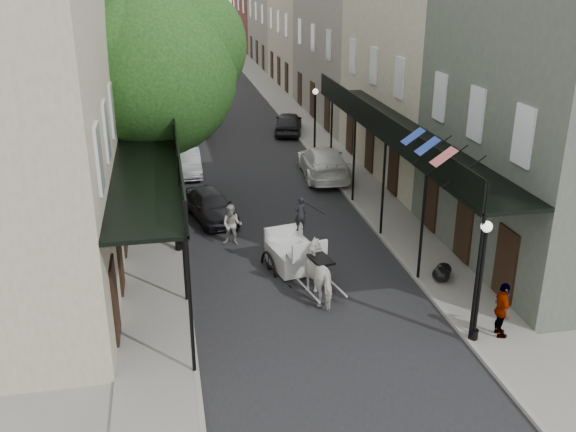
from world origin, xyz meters
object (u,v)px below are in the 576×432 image
lamppost_right_near (480,280)px  pedestrian_walking (232,225)px  car_right_near (323,162)px  car_left_mid (188,163)px  carriage (289,235)px  car_left_far (190,120)px  pedestrian_sidewalk_left (141,140)px  horse (322,273)px  car_left_near (211,205)px  car_right_far (288,123)px  lamppost_left (176,202)px  tree_near (163,65)px  pedestrian_sidewalk_right (502,310)px  lamppost_right_far (315,120)px  tree_far (159,42)px

lamppost_right_near → pedestrian_walking: size_ratio=2.24×
car_right_near → car_left_mid: bearing=-10.4°
carriage → car_left_far: (-2.44, 20.93, -0.43)m
pedestrian_sidewalk_left → horse: bearing=102.3°
lamppost_right_near → car_left_mid: 19.31m
car_left_near → car_right_far: (6.20, 14.02, 0.05)m
lamppost_left → carriage: (3.94, -1.80, -0.89)m
tree_near → car_right_far: 16.24m
lamppost_left → car_right_near: size_ratio=0.69×
car_left_mid → lamppost_right_near: bearing=-67.8°
car_left_mid → car_right_near: car_right_near is taller
car_left_near → car_left_far: 15.95m
pedestrian_sidewalk_left → car_right_far: pedestrian_sidewalk_left is taller
car_left_far → car_right_near: 12.73m
lamppost_left → carriage: 4.43m
pedestrian_walking → pedestrian_sidewalk_right: size_ratio=0.96×
lamppost_right_far → car_right_near: 4.23m
tree_near → car_left_near: 6.13m
tree_far → pedestrian_walking: 18.66m
pedestrian_sidewalk_right → car_left_mid: bearing=35.7°
lamppost_right_near → lamppost_left: (-8.20, 8.00, 0.00)m
lamppost_right_far → car_left_mid: (-7.35, -2.20, -1.43)m
car_left_far → car_right_far: size_ratio=1.26×
tree_far → pedestrian_walking: (2.25, -17.83, -5.01)m
lamppost_left → lamppost_right_far: (8.20, 12.00, 0.00)m
lamppost_right_far → car_left_near: bearing=-127.2°
carriage → pedestrian_walking: (-1.84, 2.15, -0.33)m
lamppost_right_near → carriage: (-4.26, 6.20, -0.89)m
tree_far → carriage: bearing=-78.4°
pedestrian_walking → car_left_near: size_ratio=0.43×
carriage → car_right_far: carriage is taller
carriage → car_right_far: size_ratio=0.72×
lamppost_right_near → lamppost_left: same height
tree_near → lamppost_right_far: tree_near is taller
pedestrian_walking → car_right_near: bearing=71.4°
lamppost_left → car_left_far: (1.50, 19.12, -1.32)m
lamppost_right_near → horse: size_ratio=1.76×
horse → tree_near: bearing=-73.8°
lamppost_right_far → pedestrian_walking: lamppost_right_far is taller
tree_near → lamppost_right_far: size_ratio=2.60×
car_right_far → car_left_near: bearing=79.7°
tree_near → car_right_far: size_ratio=2.32×
pedestrian_sidewalk_left → lamppost_left: bearing=90.4°
tree_far → car_right_far: bearing=-7.1°
tree_near → car_right_near: tree_near is taller
car_right_near → car_left_near: bearing=42.3°
pedestrian_walking → car_right_far: size_ratio=0.40×
carriage → car_right_far: bearing=67.2°
tree_near → lamppost_right_far: 12.24m
tree_far → horse: bearing=-78.4°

